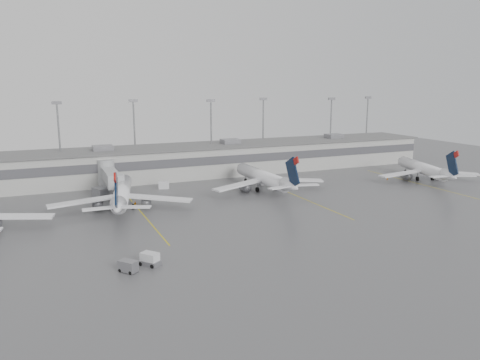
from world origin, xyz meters
name	(u,v)px	position (x,y,z in m)	size (l,w,h in m)	color
ground	(281,239)	(0.00, 0.00, 0.00)	(260.00, 260.00, 0.00)	#525254
terminal	(180,161)	(-0.01, 57.98, 4.17)	(152.00, 17.00, 9.45)	#ADADA8
light_masts	(173,130)	(0.00, 63.75, 12.03)	(142.40, 8.00, 20.60)	gray
jet_bridge_right	(109,176)	(-20.50, 45.72, 3.87)	(4.00, 17.20, 7.00)	gray
stand_markings	(226,205)	(0.00, 24.00, 0.01)	(105.25, 40.00, 0.01)	gold
jet_mid_left	(122,194)	(-20.46, 29.16, 3.16)	(27.34, 30.98, 10.16)	white
jet_mid_right	(265,177)	(13.21, 32.57, 3.17)	(28.17, 31.55, 10.21)	white
jet_far_right	(425,169)	(56.94, 26.89, 3.03)	(25.80, 29.35, 9.76)	white
baggage_tug	(150,260)	(-22.10, -2.64, 0.70)	(3.08, 3.26, 1.80)	silver
baggage_cart	(128,266)	(-25.30, -3.84, 0.83)	(2.65, 2.81, 1.59)	slate
gse_uld_b	(164,185)	(-8.01, 44.35, 0.88)	(2.49, 1.66, 1.77)	silver
gse_uld_c	(264,181)	(16.18, 38.88, 0.96)	(2.70, 1.80, 1.91)	silver
gse_loader	(101,193)	(-23.20, 40.60, 1.13)	(2.27, 3.63, 2.27)	slate
cone_a	(0,215)	(-42.63, 32.63, 0.35)	(0.43, 0.43, 0.69)	orange
cone_b	(135,203)	(-17.33, 31.94, 0.37)	(0.46, 0.46, 0.74)	orange
cone_c	(271,186)	(16.18, 35.22, 0.36)	(0.45, 0.45, 0.72)	orange
cone_d	(387,178)	(48.79, 31.42, 0.34)	(0.43, 0.43, 0.68)	orange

